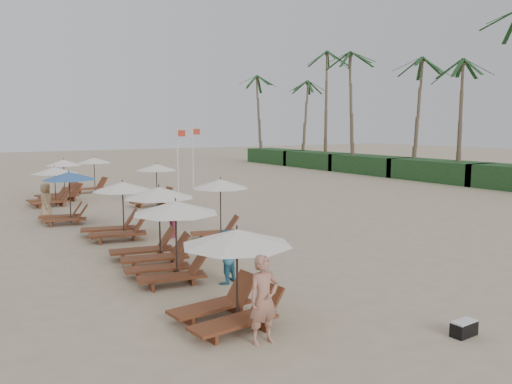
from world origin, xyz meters
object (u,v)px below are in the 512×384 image
beachgoer_far_a (172,215)px  duffel_bag (464,328)px  inland_station_0 (218,199)px  beachgoer_far_b (46,201)px  lounger_station_6 (59,183)px  lounger_station_5 (51,185)px  lounger_station_1 (170,237)px  lounger_station_2 (152,227)px  flag_pole_near (178,157)px  lounger_station_0 (229,274)px  lounger_station_4 (65,195)px  inland_station_2 (91,172)px  beachgoer_near (264,299)px  inland_station_1 (153,182)px  beachgoer_mid_a (225,257)px  lounger_station_3 (116,211)px

beachgoer_far_a → duffel_bag: 12.13m
inland_station_0 → beachgoer_far_b: (-5.00, 7.56, -0.62)m
lounger_station_6 → lounger_station_5: bearing=-113.3°
lounger_station_1 → lounger_station_2: 2.17m
lounger_station_1 → flag_pole_near: 18.91m
lounger_station_0 → lounger_station_4: size_ratio=1.05×
lounger_station_5 → inland_station_2: 5.59m
inland_station_2 → beachgoer_near: (-3.13, -25.62, -0.43)m
lounger_station_2 → inland_station_1: (4.19, 11.04, 0.17)m
inland_station_2 → beachgoer_far_a: size_ratio=1.62×
lounger_station_4 → beachgoer_near: (0.57, -15.37, -0.35)m
lounger_station_1 → beachgoer_mid_a: (1.15, -1.05, -0.47)m
lounger_station_5 → lounger_station_4: bearing=-94.1°
lounger_station_0 → inland_station_1: size_ratio=0.95×
lounger_station_1 → duffel_bag: size_ratio=4.45×
inland_station_1 → beachgoer_near: inland_station_1 is taller
beachgoer_far_a → beachgoer_far_b: bearing=-156.6°
lounger_station_1 → lounger_station_3: (0.35, 6.19, -0.18)m
lounger_station_0 → beachgoer_far_b: 15.62m
lounger_station_6 → inland_station_0: lounger_station_6 is taller
lounger_station_0 → beachgoer_far_b: (-1.05, 15.59, -0.27)m
beachgoer_far_a → flag_pole_near: size_ratio=0.41×
lounger_station_3 → flag_pole_near: flag_pole_near is taller
lounger_station_4 → beachgoer_mid_a: size_ratio=1.73×
lounger_station_4 → beachgoer_far_b: lounger_station_4 is taller
lounger_station_6 → beachgoer_near: 22.84m
inland_station_1 → flag_pole_near: (3.19, 4.06, 1.04)m
lounger_station_0 → lounger_station_2: size_ratio=1.00×
duffel_bag → beachgoer_near: bearing=153.1°
lounger_station_5 → beachgoer_far_a: 11.21m
flag_pole_near → inland_station_2: bearing=143.2°
lounger_station_5 → inland_station_1: inland_station_1 is taller
flag_pole_near → duffel_bag: bearing=-99.5°
beachgoer_near → flag_pole_near: (7.71, 22.18, 1.45)m
lounger_station_2 → lounger_station_4: (-0.91, 8.29, 0.12)m
lounger_station_4 → duffel_bag: lounger_station_4 is taller
lounger_station_3 → inland_station_1: size_ratio=0.98×
flag_pole_near → lounger_station_0: bearing=-110.5°
lounger_station_3 → beachgoer_near: (-0.41, -11.11, -0.15)m
lounger_station_5 → beachgoer_far_b: 4.40m
beachgoer_far_b → duffel_bag: (4.85, -18.69, -0.68)m
lounger_station_1 → duffel_bag: lounger_station_1 is taller
inland_station_0 → beachgoer_mid_a: inland_station_0 is taller
lounger_station_0 → lounger_station_6: size_ratio=1.00×
inland_station_1 → lounger_station_6: bearing=129.9°
inland_station_1 → beachgoer_far_a: size_ratio=1.62×
lounger_station_5 → inland_station_0: (4.00, -11.83, 0.37)m
lounger_station_2 → beachgoer_near: size_ratio=1.50×
lounger_station_5 → lounger_station_3: bearing=-86.7°
lounger_station_2 → duffel_bag: size_ratio=4.53×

